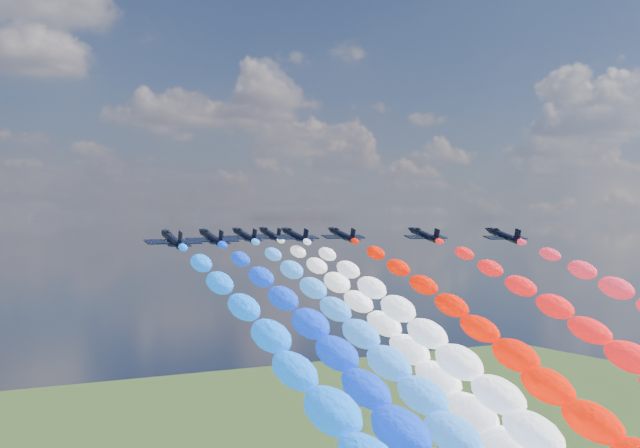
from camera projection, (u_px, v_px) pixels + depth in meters
jet_0 at (172, 239)px, 118.23m from camera, size 8.28×11.09×4.62m
jet_1 at (212, 237)px, 128.88m from camera, size 7.95×10.85×4.62m
trail_1 at (386, 436)px, 86.58m from camera, size 5.99×94.17×42.99m
jet_2 at (245, 235)px, 145.12m from camera, size 8.19×11.03×4.62m
trail_2 at (405, 402)px, 102.82m from camera, size 5.99×94.17×42.99m
jet_3 at (295, 235)px, 145.66m from camera, size 8.16×11.01×4.62m
trail_3 at (475, 401)px, 103.36m from camera, size 5.99×94.17×42.99m
jet_4 at (270, 234)px, 155.92m from camera, size 8.06×10.93×4.62m
trail_4 at (425, 384)px, 113.62m from camera, size 5.99×94.17×42.99m
jet_5 at (342, 235)px, 150.67m from camera, size 7.86×10.79×4.62m
trail_5 at (532, 392)px, 108.37m from camera, size 5.99×94.17×42.99m
jet_6 at (424, 235)px, 149.12m from camera, size 8.06×10.93×4.62m
jet_7 at (504, 235)px, 144.76m from camera, size 8.43×11.20×4.62m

